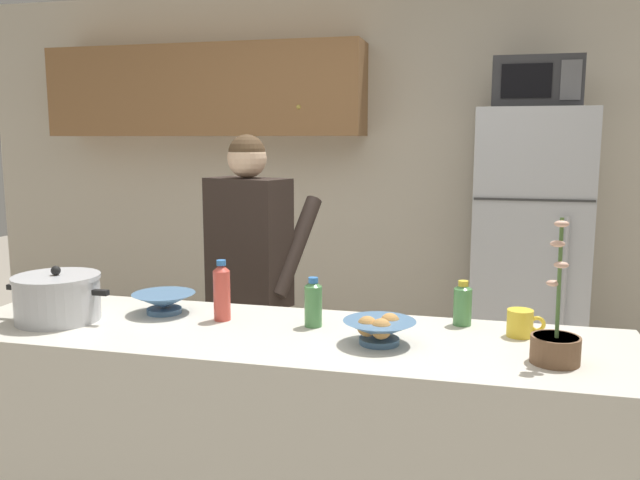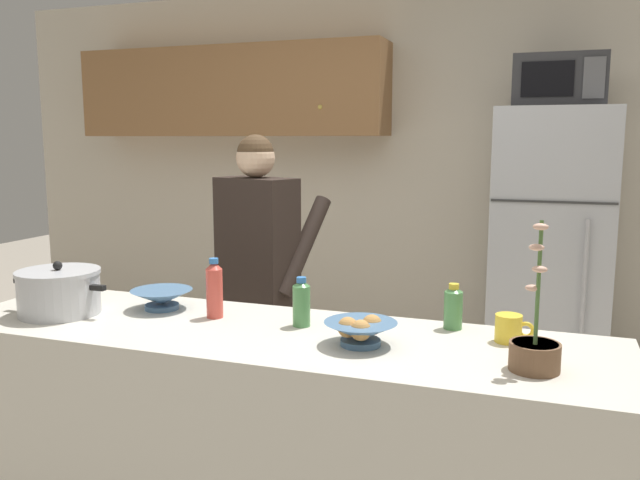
# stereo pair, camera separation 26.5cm
# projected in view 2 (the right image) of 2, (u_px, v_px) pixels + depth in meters

# --- Properties ---
(back_wall_unit) EXTENTS (6.00, 0.48, 2.60)m
(back_wall_unit) POSITION_uv_depth(u_px,v_px,m) (372.00, 165.00, 4.44)
(back_wall_unit) COLOR beige
(back_wall_unit) RESTS_ON ground
(kitchen_island) EXTENTS (2.46, 0.68, 0.92)m
(kitchen_island) POSITION_uv_depth(u_px,v_px,m) (270.00, 451.00, 2.41)
(kitchen_island) COLOR silver
(kitchen_island) RESTS_ON ground
(refrigerator) EXTENTS (0.64, 0.68, 1.77)m
(refrigerator) POSITION_uv_depth(u_px,v_px,m) (549.00, 264.00, 3.76)
(refrigerator) COLOR #B7BABF
(refrigerator) RESTS_ON ground
(microwave) EXTENTS (0.48, 0.37, 0.28)m
(microwave) POSITION_uv_depth(u_px,v_px,m) (559.00, 81.00, 3.58)
(microwave) COLOR #2D2D30
(microwave) RESTS_ON refrigerator
(person_near_pot) EXTENTS (0.59, 0.54, 1.62)m
(person_near_pot) POSITION_uv_depth(u_px,v_px,m) (258.00, 259.00, 3.26)
(person_near_pot) COLOR black
(person_near_pot) RESTS_ON ground
(cooking_pot) EXTENTS (0.43, 0.32, 0.21)m
(cooking_pot) POSITION_uv_depth(u_px,v_px,m) (59.00, 292.00, 2.56)
(cooking_pot) COLOR silver
(cooking_pot) RESTS_ON kitchen_island
(coffee_mug) EXTENTS (0.13, 0.09, 0.10)m
(coffee_mug) POSITION_uv_depth(u_px,v_px,m) (509.00, 328.00, 2.21)
(coffee_mug) COLOR yellow
(coffee_mug) RESTS_ON kitchen_island
(bread_bowl) EXTENTS (0.25, 0.25, 0.10)m
(bread_bowl) POSITION_uv_depth(u_px,v_px,m) (361.00, 331.00, 2.17)
(bread_bowl) COLOR #4C7299
(bread_bowl) RESTS_ON kitchen_island
(empty_bowl) EXTENTS (0.25, 0.25, 0.08)m
(empty_bowl) POSITION_uv_depth(u_px,v_px,m) (162.00, 298.00, 2.64)
(empty_bowl) COLOR #4C7299
(empty_bowl) RESTS_ON kitchen_island
(bottle_near_edge) EXTENTS (0.07, 0.07, 0.17)m
(bottle_near_edge) POSITION_uv_depth(u_px,v_px,m) (453.00, 307.00, 2.36)
(bottle_near_edge) COLOR #4C8C4C
(bottle_near_edge) RESTS_ON kitchen_island
(bottle_mid_counter) EXTENTS (0.06, 0.06, 0.18)m
(bottle_mid_counter) POSITION_uv_depth(u_px,v_px,m) (301.00, 302.00, 2.39)
(bottle_mid_counter) COLOR #4C8C4C
(bottle_mid_counter) RESTS_ON kitchen_island
(bottle_far_corner) EXTENTS (0.06, 0.06, 0.23)m
(bottle_far_corner) POSITION_uv_depth(u_px,v_px,m) (214.00, 289.00, 2.50)
(bottle_far_corner) COLOR #D84C3F
(bottle_far_corner) RESTS_ON kitchen_island
(potted_orchid) EXTENTS (0.15, 0.15, 0.45)m
(potted_orchid) POSITION_uv_depth(u_px,v_px,m) (535.00, 349.00, 1.94)
(potted_orchid) COLOR brown
(potted_orchid) RESTS_ON kitchen_island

